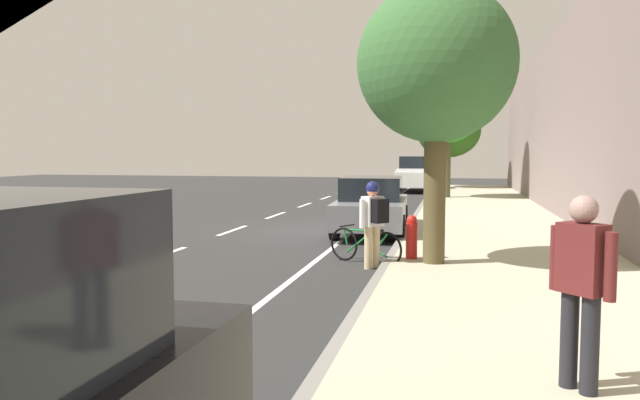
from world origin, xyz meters
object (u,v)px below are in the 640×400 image
parked_pickup_white_mid (414,175)px  pedestrian_on_phone (581,281)px  street_tree_far_end (447,103)px  bicycle_at_curb (365,245)px  street_tree_corner (448,131)px  cyclist_with_backpack (374,216)px  fire_hydrant (412,237)px  parked_sedan_grey_second (372,206)px  street_tree_mid_block (436,65)px

parked_pickup_white_mid → pedestrian_on_phone: size_ratio=3.21×
street_tree_far_end → bicycle_at_curb: bearing=-94.6°
parked_pickup_white_mid → street_tree_corner: street_tree_corner is taller
bicycle_at_curb → cyclist_with_backpack: cyclist_with_backpack is taller
street_tree_corner → fire_hydrant: size_ratio=5.83×
parked_sedan_grey_second → cyclist_with_backpack: size_ratio=2.75×
cyclist_with_backpack → parked_sedan_grey_second: bearing=97.9°
parked_sedan_grey_second → parked_pickup_white_mid: (-0.01, 18.16, 0.15)m
parked_pickup_white_mid → pedestrian_on_phone: parked_pickup_white_mid is taller
street_tree_far_end → fire_hydrant: bearing=-91.5°
bicycle_at_curb → fire_hydrant: bearing=-0.2°
bicycle_at_curb → parked_sedan_grey_second: bearing=96.0°
fire_hydrant → street_tree_corner: bearing=89.0°
parked_pickup_white_mid → parked_sedan_grey_second: bearing=-90.0°
parked_sedan_grey_second → street_tree_corner: street_tree_corner is taller
street_tree_mid_block → street_tree_corner: size_ratio=1.04×
parked_pickup_white_mid → bicycle_at_curb: (0.48, -22.61, -0.54)m
street_tree_mid_block → fire_hydrant: street_tree_mid_block is taller
cyclist_with_backpack → pedestrian_on_phone: bearing=-66.5°
bicycle_at_curb → street_tree_mid_block: 3.65m
street_tree_mid_block → pedestrian_on_phone: size_ratio=3.03×
bicycle_at_curb → pedestrian_on_phone: size_ratio=0.91×
fire_hydrant → street_tree_mid_block: bearing=-40.1°
parked_sedan_grey_second → bicycle_at_curb: bearing=-84.0°
bicycle_at_curb → street_tree_far_end: (1.32, 16.58, 4.05)m
parked_pickup_white_mid → bicycle_at_curb: size_ratio=3.52×
parked_pickup_white_mid → pedestrian_on_phone: (3.21, -28.85, 0.18)m
bicycle_at_curb → street_tree_far_end: bearing=85.4°
street_tree_far_end → cyclist_with_backpack: bearing=-93.7°
parked_pickup_white_mid → cyclist_with_backpack: 23.09m
parked_pickup_white_mid → street_tree_far_end: bearing=-73.4°
pedestrian_on_phone → street_tree_corner: bearing=92.6°
parked_sedan_grey_second → street_tree_corner: size_ratio=0.92×
parked_sedan_grey_second → street_tree_far_end: size_ratio=0.73×
parked_pickup_white_mid → street_tree_corner: 3.83m
parked_sedan_grey_second → pedestrian_on_phone: size_ratio=2.68×
parked_pickup_white_mid → street_tree_far_end: street_tree_far_end is taller
parked_sedan_grey_second → street_tree_mid_block: (1.79, -4.81, 2.98)m
street_tree_corner → parked_sedan_grey_second: bearing=-95.0°
cyclist_with_backpack → street_tree_mid_block: bearing=5.3°
street_tree_far_end → parked_sedan_grey_second: bearing=-98.4°
street_tree_corner → street_tree_mid_block: bearing=-90.0°
street_tree_corner → fire_hydrant: 25.00m
street_tree_far_end → fire_hydrant: 17.03m
parked_pickup_white_mid → pedestrian_on_phone: bearing=-83.7°
fire_hydrant → parked_pickup_white_mid: bearing=93.5°
cyclist_with_backpack → street_tree_corner: size_ratio=0.33×
street_tree_mid_block → street_tree_far_end: bearing=90.0°
street_tree_mid_block → cyclist_with_backpack: bearing=-174.7°
street_tree_far_end → fire_hydrant: (-0.43, -16.59, -3.85)m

